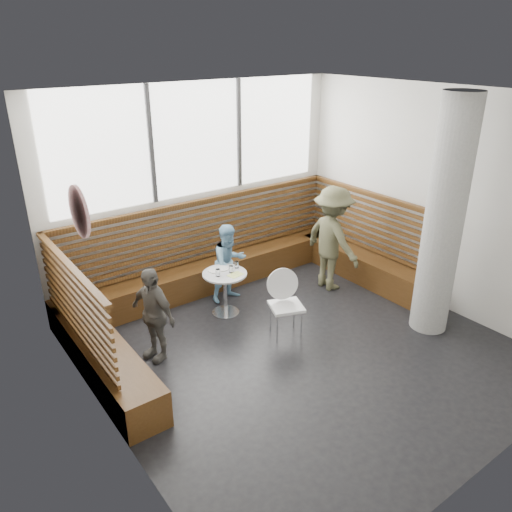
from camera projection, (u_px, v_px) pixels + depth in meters
room at (306, 237)px, 5.89m from camera, size 5.00×5.00×3.20m
booth at (226, 275)px, 7.67m from camera, size 5.00×2.50×1.44m
concrete_column at (444, 219)px, 6.45m from camera, size 0.50×0.50×3.20m
wall_art at (79, 212)px, 4.56m from camera, size 0.03×0.50×0.50m
cafe_table at (225, 285)px, 7.23m from camera, size 0.64×0.64×0.66m
cafe_chair at (283, 299)px, 6.70m from camera, size 0.44×0.43×0.92m
adult_man at (332, 239)px, 7.88m from camera, size 0.68×1.12×1.69m
child_back at (229, 263)px, 7.59m from camera, size 0.62×0.50×1.22m
child_left at (153, 314)px, 6.17m from camera, size 0.49×0.79×1.25m
plate_near at (215, 270)px, 7.22m from camera, size 0.20×0.20×0.01m
plate_far at (222, 268)px, 7.28m from camera, size 0.20×0.20×0.01m
glass_left at (218, 273)px, 7.04m from camera, size 0.07×0.07×0.11m
glass_mid at (231, 269)px, 7.16m from camera, size 0.07×0.07×0.10m
glass_right at (237, 265)px, 7.30m from camera, size 0.06×0.06×0.10m
menu_card at (235, 275)px, 7.10m from camera, size 0.24×0.19×0.00m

